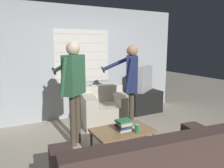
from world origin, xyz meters
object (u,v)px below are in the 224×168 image
Objects in this scene: person_left_standing at (73,80)px; person_right_standing at (131,79)px; book_stack at (124,125)px; spare_remote at (134,127)px; armchair_beige at (105,109)px; soda_can at (137,129)px; tv at (144,79)px; coffee_table at (122,132)px.

person_left_standing is 1.03× the size of person_right_standing.
spare_remote is (0.20, 0.02, -0.07)m from book_stack.
spare_remote is at bearing -84.80° from person_left_standing.
soda_can is at bearing 94.57° from armchair_beige.
tv is 0.41× the size of person_right_standing.
soda_can is at bearing 17.82° from tv.
spare_remote is at bearing -6.36° from coffee_table.
person_left_standing is at bearing 128.25° from coffee_table.
coffee_table is 7.27× the size of soda_can.
armchair_beige is at bearing 82.16° from soda_can.
armchair_beige is at bearing -4.47° from person_left_standing.
person_left_standing is 1.10m from book_stack.
person_right_standing is (1.05, -0.11, -0.04)m from person_left_standing.
person_right_standing is 6.46× the size of book_stack.
person_right_standing is (0.17, -0.77, 0.74)m from armchair_beige.
book_stack is at bearing 12.79° from tv.
coffee_table is 1.04m from person_right_standing.
spare_remote is at bearing 96.54° from armchair_beige.
soda_can is (0.13, -0.20, 0.10)m from coffee_table.
armchair_beige is 1.44m from book_stack.
armchair_beige reaches higher than coffee_table.
book_stack reaches higher than spare_remote.
armchair_beige is 1.08m from person_right_standing.
tv is at bearing 11.99° from spare_remote.
tv is at bearing -13.18° from person_right_standing.
tv reaches higher than soda_can.
soda_can is (0.67, -0.89, -0.64)m from person_left_standing.
book_stack is at bearing 88.47° from armchair_beige.
person_left_standing is 1.24m from spare_remote.
person_left_standing is at bearing 49.18° from armchair_beige.
person_left_standing reaches higher than person_right_standing.
book_stack is 0.21m from soda_can.
person_left_standing is at bearing 115.94° from person_right_standing.
person_left_standing is 13.77× the size of soda_can.
person_right_standing is 13.23× the size of spare_remote.
tv is (1.22, 0.29, 0.53)m from armchair_beige.
armchair_beige is 8.60× the size of spare_remote.
coffee_table is 1.15m from person_left_standing.
armchair_beige reaches higher than soda_can.
coffee_table is 2.31m from tv.
coffee_table is 0.55× the size of person_right_standing.
armchair_beige reaches higher than spare_remote.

